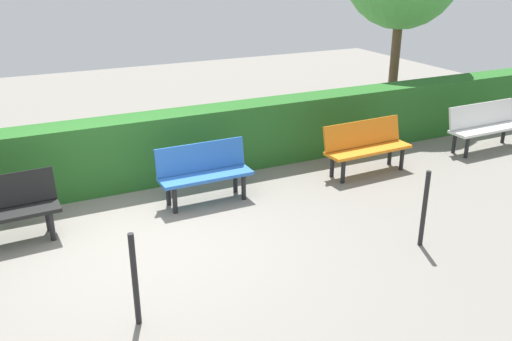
# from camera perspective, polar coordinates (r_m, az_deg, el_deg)

# --- Properties ---
(ground_plane) EXTENTS (23.53, 23.53, 0.00)m
(ground_plane) POSITION_cam_1_polar(r_m,az_deg,el_deg) (7.13, -11.53, -7.38)
(ground_plane) COLOR gray
(bench_white) EXTENTS (1.61, 0.49, 0.86)m
(bench_white) POSITION_cam_1_polar(r_m,az_deg,el_deg) (11.02, 22.88, 4.49)
(bench_white) COLOR white
(bench_white) RESTS_ON ground_plane
(bench_orange) EXTENTS (1.54, 0.52, 0.86)m
(bench_orange) POSITION_cam_1_polar(r_m,az_deg,el_deg) (9.22, 11.45, 2.67)
(bench_orange) COLOR orange
(bench_orange) RESTS_ON ground_plane
(bench_blue) EXTENTS (1.37, 0.46, 0.86)m
(bench_blue) POSITION_cam_1_polar(r_m,az_deg,el_deg) (7.99, -5.48, 0.01)
(bench_blue) COLOR blue
(bench_blue) RESTS_ON ground_plane
(bench_black) EXTENTS (1.37, 0.53, 0.86)m
(bench_black) POSITION_cam_1_polar(r_m,az_deg,el_deg) (7.48, -25.12, -3.59)
(bench_black) COLOR black
(bench_black) RESTS_ON ground_plane
(hedge_row) EXTENTS (19.53, 0.58, 1.10)m
(hedge_row) POSITION_cam_1_polar(r_m,az_deg,el_deg) (8.92, -7.52, 2.75)
(hedge_row) COLOR #266023
(hedge_row) RESTS_ON ground_plane
(railing_post_mid) EXTENTS (0.06, 0.06, 1.00)m
(railing_post_mid) POSITION_cam_1_polar(r_m,az_deg,el_deg) (7.02, 17.22, -3.87)
(railing_post_mid) COLOR black
(railing_post_mid) RESTS_ON ground_plane
(railing_post_far) EXTENTS (0.06, 0.06, 1.00)m
(railing_post_far) POSITION_cam_1_polar(r_m,az_deg,el_deg) (5.46, -12.58, -11.11)
(railing_post_far) COLOR black
(railing_post_far) RESTS_ON ground_plane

